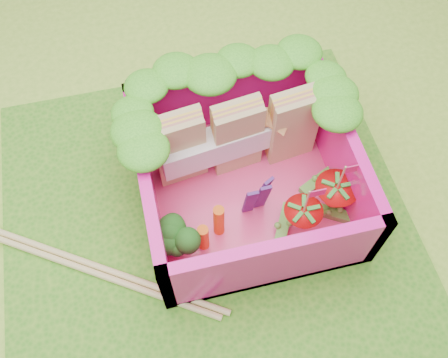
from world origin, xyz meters
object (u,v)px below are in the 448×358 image
bento_box (246,172)px  strawberry_left (301,219)px  chopsticks (59,256)px  strawberry_right (333,197)px  broccoli (174,235)px  sandwich_stack (238,136)px

bento_box → strawberry_left: size_ratio=2.72×
bento_box → chopsticks: bento_box is taller
strawberry_right → chopsticks: bearing=177.3°
strawberry_left → chopsticks: 1.53m
bento_box → chopsticks: bearing=-172.1°
bento_box → strawberry_left: bento_box is taller
broccoli → chopsticks: 0.77m
broccoli → strawberry_left: 0.79m
bento_box → strawberry_right: size_ratio=2.56×
bento_box → sandwich_stack: size_ratio=1.21×
broccoli → strawberry_right: 1.02m
broccoli → strawberry_left: bearing=-3.3°
strawberry_left → sandwich_stack: bearing=113.6°
strawberry_left → strawberry_right: bearing=20.4°
broccoli → chopsticks: broccoli is taller
bento_box → broccoli: size_ratio=3.85×
strawberry_left → chopsticks: strawberry_left is taller
sandwich_stack → strawberry_left: size_ratio=2.25×
chopsticks → strawberry_right: bearing=-2.7°
bento_box → broccoli: 0.60m
chopsticks → bento_box: bearing=7.9°
chopsticks → strawberry_left: bearing=-6.5°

